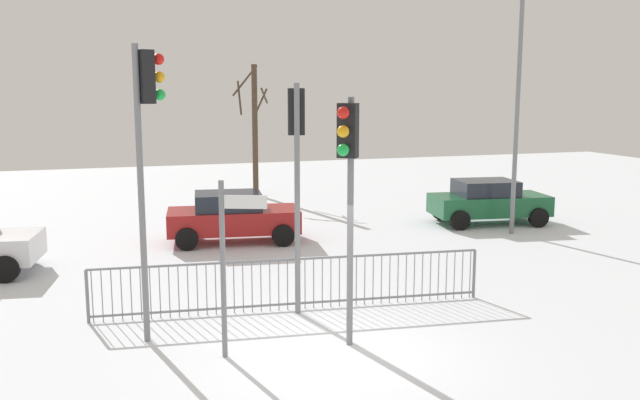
{
  "coord_description": "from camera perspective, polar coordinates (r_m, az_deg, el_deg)",
  "views": [
    {
      "loc": [
        -3.55,
        -10.35,
        4.43
      ],
      "look_at": [
        0.87,
        3.3,
        2.08
      ],
      "focal_mm": 37.8,
      "sensor_mm": 36.0,
      "label": 1
    }
  ],
  "objects": [
    {
      "name": "ground_plane",
      "position": [
        11.8,
        0.93,
        -12.75
      ],
      "size": [
        60.0,
        60.0,
        0.0
      ],
      "primitive_type": "plane",
      "color": "white"
    },
    {
      "name": "traffic_light_rear_right",
      "position": [
        11.23,
        2.39,
        2.83
      ],
      "size": [
        0.45,
        0.48,
        4.32
      ],
      "rotation": [
        0.0,
        0.0,
        2.47
      ],
      "color": "slate",
      "rests_on": "ground"
    },
    {
      "name": "traffic_light_foreground_left",
      "position": [
        11.94,
        -14.53,
        5.93
      ],
      "size": [
        0.54,
        0.38,
        5.2
      ],
      "rotation": [
        0.0,
        0.0,
        5.07
      ],
      "color": "slate",
      "rests_on": "ground"
    },
    {
      "name": "traffic_light_mid_right",
      "position": [
        13.18,
        -2.01,
        4.56
      ],
      "size": [
        0.36,
        0.56,
        4.56
      ],
      "rotation": [
        0.0,
        0.0,
        6.07
      ],
      "color": "slate",
      "rests_on": "ground"
    },
    {
      "name": "direction_sign_post",
      "position": [
        11.19,
        -7.91,
        -5.02
      ],
      "size": [
        0.75,
        0.33,
        2.99
      ],
      "rotation": [
        0.0,
        0.0,
        -0.37
      ],
      "color": "slate",
      "rests_on": "ground"
    },
    {
      "name": "pedestrian_guard_railing",
      "position": [
        13.77,
        -2.39,
        -7.05
      ],
      "size": [
        7.95,
        0.92,
        1.07
      ],
      "rotation": [
        0.0,
        0.0,
        -0.11
      ],
      "color": "slate",
      "rests_on": "ground"
    },
    {
      "name": "car_green_far",
      "position": [
        23.13,
        14.04,
        -0.08
      ],
      "size": [
        4.0,
        2.36,
        1.47
      ],
      "rotation": [
        0.0,
        0.0,
        -0.14
      ],
      "color": "#195933",
      "rests_on": "ground"
    },
    {
      "name": "car_red_trailing",
      "position": [
        19.91,
        -7.44,
        -1.37
      ],
      "size": [
        3.99,
        2.34,
        1.47
      ],
      "rotation": [
        0.0,
        0.0,
        -0.13
      ],
      "color": "maroon",
      "rests_on": "ground"
    },
    {
      "name": "street_lamp",
      "position": [
        21.39,
        16.44,
        9.13
      ],
      "size": [
        0.36,
        0.36,
        7.45
      ],
      "color": "slate",
      "rests_on": "ground"
    },
    {
      "name": "bare_tree_left",
      "position": [
        28.43,
        -5.57,
        6.22
      ],
      "size": [
        1.51,
        1.5,
        5.47
      ],
      "color": "#473828",
      "rests_on": "ground"
    }
  ]
}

